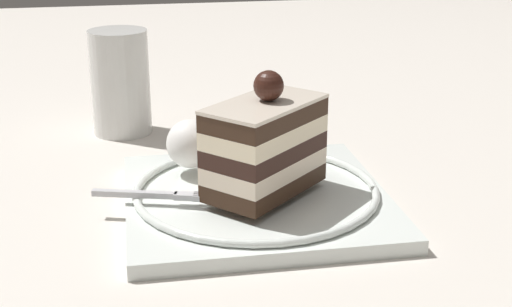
{
  "coord_description": "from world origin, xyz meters",
  "views": [
    {
      "loc": [
        0.08,
        0.59,
        0.26
      ],
      "look_at": [
        -0.03,
        0.02,
        0.05
      ],
      "focal_mm": 50.95,
      "sensor_mm": 36.0,
      "label": 1
    }
  ],
  "objects_px": {
    "dessert_plate": "(256,197)",
    "fork": "(164,195)",
    "whipped_cream_dollop": "(191,144)",
    "drink_glass_near": "(121,87)",
    "cake_slice": "(265,145)"
  },
  "relations": [
    {
      "from": "cake_slice",
      "to": "dessert_plate",
      "type": "bearing_deg",
      "value": -58.61
    },
    {
      "from": "dessert_plate",
      "to": "whipped_cream_dollop",
      "type": "relative_size",
      "value": 5.08
    },
    {
      "from": "whipped_cream_dollop",
      "to": "dessert_plate",
      "type": "bearing_deg",
      "value": 131.12
    },
    {
      "from": "dessert_plate",
      "to": "cake_slice",
      "type": "bearing_deg",
      "value": 121.39
    },
    {
      "from": "dessert_plate",
      "to": "drink_glass_near",
      "type": "height_order",
      "value": "drink_glass_near"
    },
    {
      "from": "fork",
      "to": "dessert_plate",
      "type": "bearing_deg",
      "value": -172.44
    },
    {
      "from": "dessert_plate",
      "to": "whipped_cream_dollop",
      "type": "bearing_deg",
      "value": -48.88
    },
    {
      "from": "cake_slice",
      "to": "drink_glass_near",
      "type": "xyz_separation_m",
      "value": [
        0.11,
        -0.24,
        -0.01
      ]
    },
    {
      "from": "cake_slice",
      "to": "drink_glass_near",
      "type": "height_order",
      "value": "cake_slice"
    },
    {
      "from": "fork",
      "to": "whipped_cream_dollop",
      "type": "bearing_deg",
      "value": -113.98
    },
    {
      "from": "whipped_cream_dollop",
      "to": "drink_glass_near",
      "type": "xyz_separation_m",
      "value": [
        0.06,
        -0.18,
        0.01
      ]
    },
    {
      "from": "dessert_plate",
      "to": "fork",
      "type": "height_order",
      "value": "fork"
    },
    {
      "from": "dessert_plate",
      "to": "cake_slice",
      "type": "relative_size",
      "value": 1.93
    },
    {
      "from": "whipped_cream_dollop",
      "to": "drink_glass_near",
      "type": "height_order",
      "value": "drink_glass_near"
    },
    {
      "from": "dessert_plate",
      "to": "whipped_cream_dollop",
      "type": "xyz_separation_m",
      "value": [
        0.05,
        -0.06,
        0.03
      ]
    }
  ]
}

